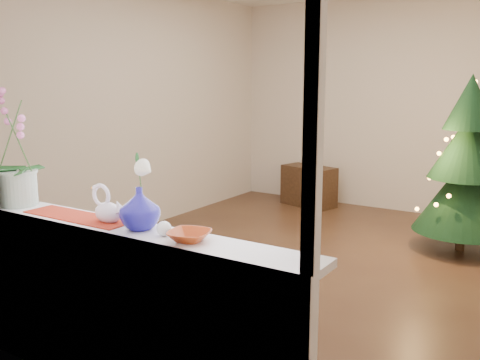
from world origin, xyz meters
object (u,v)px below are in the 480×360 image
object	(u,v)px
amber_dish	(189,237)
side_table	(309,186)
paperweight	(164,229)
swan	(108,205)
blue_vase	(140,205)
orchid_pot	(15,148)
xmas_tree	(466,164)

from	to	relation	value
amber_dish	side_table	bearing A→B (deg)	108.67
paperweight	side_table	size ratio (longest dim) A/B	0.10
paperweight	amber_dish	xyz separation A→B (m)	(0.16, 0.00, -0.02)
swan	side_table	xyz separation A→B (m)	(-0.95, 4.47, -0.75)
amber_dish	side_table	size ratio (longest dim) A/B	0.24
blue_vase	swan	bearing A→B (deg)	179.52
orchid_pot	swan	size ratio (longest dim) A/B	3.08
xmas_tree	amber_dish	bearing A→B (deg)	-99.36
paperweight	orchid_pot	bearing A→B (deg)	179.03
amber_dish	xmas_tree	world-z (taller)	xmas_tree
orchid_pot	paperweight	xyz separation A→B (m)	(1.17, -0.02, -0.32)
orchid_pot	amber_dish	xyz separation A→B (m)	(1.32, -0.02, -0.33)
swan	amber_dish	xyz separation A→B (m)	(0.57, -0.03, -0.08)
blue_vase	xmas_tree	distance (m)	3.66
swan	orchid_pot	bearing A→B (deg)	-179.63
swan	side_table	distance (m)	4.64
xmas_tree	paperweight	bearing A→B (deg)	-101.78
paperweight	amber_dish	bearing A→B (deg)	0.50
amber_dish	xmas_tree	distance (m)	3.62
orchid_pot	amber_dish	world-z (taller)	orchid_pot
swan	xmas_tree	xyz separation A→B (m)	(1.16, 3.54, -0.15)
paperweight	xmas_tree	size ratio (longest dim) A/B	0.04
blue_vase	side_table	bearing A→B (deg)	104.81
side_table	blue_vase	bearing A→B (deg)	-59.67
swan	amber_dish	world-z (taller)	swan
orchid_pot	xmas_tree	bearing A→B (deg)	61.70
orchid_pot	blue_vase	xyz separation A→B (m)	(0.99, 0.01, -0.23)
blue_vase	side_table	distance (m)	4.69
paperweight	xmas_tree	xyz separation A→B (m)	(0.74, 3.57, -0.09)
orchid_pot	paperweight	distance (m)	1.21
blue_vase	xmas_tree	bearing A→B (deg)	75.36
orchid_pot	amber_dish	distance (m)	1.36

